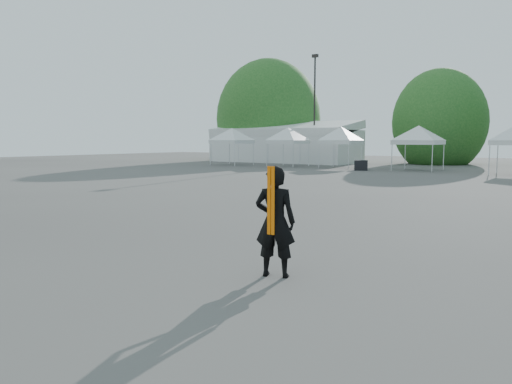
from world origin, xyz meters
The scene contains 11 objects.
ground centered at (0.00, 0.00, 0.00)m, with size 120.00×120.00×0.00m, color #474442.
marquee centered at (-22.00, 35.00, 1.97)m, with size 15.00×6.25×4.23m.
light_pole_west centered at (-18.00, 34.00, 5.77)m, with size 0.60×0.25×10.30m.
tree_far_w centered at (-26.00, 38.00, 4.54)m, with size 4.80×4.80×7.30m.
tree_mid_w centered at (-8.00, 40.00, 3.93)m, with size 4.16×4.16×6.33m.
tent_a centered at (-22.59, 27.08, 3.06)m, with size 4.21×4.21×3.88m.
tent_b centered at (-17.41, 28.27, 3.06)m, with size 3.99×3.99×3.88m.
tent_c centered at (-12.55, 28.52, 3.06)m, with size 3.92×3.92×3.88m.
tent_d centered at (-6.42, 28.88, 3.06)m, with size 4.43×4.43×3.88m.
man centered at (0.77, -1.56, 0.93)m, with size 0.79×0.65×1.86m.
crate_west centered at (-9.88, 26.48, 0.38)m, with size 0.97×0.75×0.75m, color black.
Camera 1 is at (5.24, -8.42, 2.28)m, focal length 35.00 mm.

